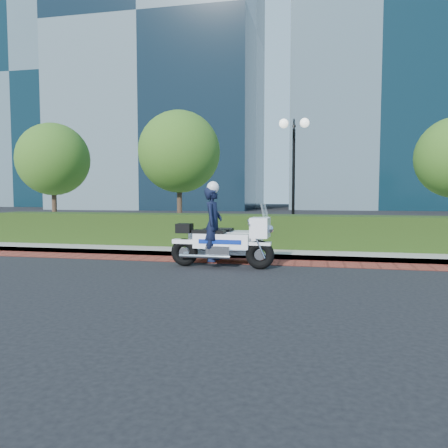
% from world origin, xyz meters
% --- Properties ---
extents(ground, '(120.00, 120.00, 0.00)m').
position_xyz_m(ground, '(0.00, 0.00, 0.00)').
color(ground, black).
rests_on(ground, ground).
extents(brick_strip, '(60.00, 1.00, 0.01)m').
position_xyz_m(brick_strip, '(0.00, 1.50, 0.01)').
color(brick_strip, maroon).
rests_on(brick_strip, ground).
extents(sidewalk, '(60.00, 8.00, 0.15)m').
position_xyz_m(sidewalk, '(0.00, 6.00, 0.07)').
color(sidewalk, gray).
rests_on(sidewalk, ground).
extents(hedge_main, '(18.00, 1.20, 1.00)m').
position_xyz_m(hedge_main, '(0.00, 3.60, 0.65)').
color(hedge_main, black).
rests_on(hedge_main, sidewalk).
extents(lamppost, '(1.02, 0.70, 4.21)m').
position_xyz_m(lamppost, '(1.00, 5.20, 2.96)').
color(lamppost, black).
rests_on(lamppost, sidewalk).
extents(tree_a, '(3.00, 3.00, 4.58)m').
position_xyz_m(tree_a, '(-9.00, 6.50, 3.22)').
color(tree_a, '#332319').
rests_on(tree_a, sidewalk).
extents(tree_b, '(3.20, 3.20, 4.89)m').
position_xyz_m(tree_b, '(-3.50, 6.50, 3.43)').
color(tree_b, '#332319').
rests_on(tree_b, sidewalk).
extents(tower_left, '(22.00, 16.00, 40.00)m').
position_xyz_m(tower_left, '(-16.00, 40.00, 20.00)').
color(tower_left, black).
rests_on(tower_left, ground).
extents(tower_center, '(18.00, 15.00, 46.00)m').
position_xyz_m(tower_center, '(8.00, 44.00, 23.00)').
color(tower_center, black).
rests_on(tower_center, ground).
extents(tower_far_left, '(16.00, 14.00, 34.00)m').
position_xyz_m(tower_far_left, '(-36.00, 46.00, 17.00)').
color(tower_far_left, black).
rests_on(tower_far_left, ground).
extents(police_motorcycle, '(2.62, 1.85, 2.12)m').
position_xyz_m(police_motorcycle, '(-0.59, 0.81, 0.73)').
color(police_motorcycle, black).
rests_on(police_motorcycle, ground).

